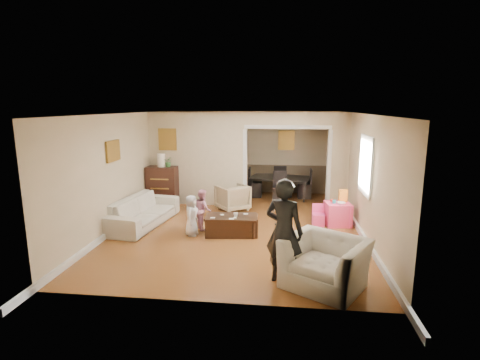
# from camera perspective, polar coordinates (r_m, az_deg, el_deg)

# --- Properties ---
(floor) EXTENTS (7.00, 7.00, 0.00)m
(floor) POSITION_cam_1_polar(r_m,az_deg,el_deg) (8.79, -0.15, -6.98)
(floor) COLOR #9A5527
(floor) RESTS_ON ground
(partition_left) EXTENTS (2.75, 0.18, 2.60)m
(partition_left) POSITION_cam_1_polar(r_m,az_deg,el_deg) (10.45, -6.52, 3.25)
(partition_left) COLOR beige
(partition_left) RESTS_ON ground
(partition_right) EXTENTS (0.55, 0.18, 2.60)m
(partition_right) POSITION_cam_1_polar(r_m,az_deg,el_deg) (10.30, 14.88, 2.81)
(partition_right) COLOR beige
(partition_right) RESTS_ON ground
(partition_header) EXTENTS (2.22, 0.18, 0.35)m
(partition_header) POSITION_cam_1_polar(r_m,az_deg,el_deg) (10.09, 7.36, 9.35)
(partition_header) COLOR beige
(partition_header) RESTS_ON partition_right
(window_pane) EXTENTS (0.03, 0.95, 1.10)m
(window_pane) POSITION_cam_1_polar(r_m,az_deg,el_deg) (8.17, 18.91, 2.17)
(window_pane) COLOR white
(window_pane) RESTS_ON ground
(framed_art_partition) EXTENTS (0.45, 0.03, 0.55)m
(framed_art_partition) POSITION_cam_1_polar(r_m,az_deg,el_deg) (10.51, -11.12, 6.17)
(framed_art_partition) COLOR brown
(framed_art_partition) RESTS_ON partition_left
(framed_art_sofa_wall) EXTENTS (0.03, 0.55, 0.40)m
(framed_art_sofa_wall) POSITION_cam_1_polar(r_m,az_deg,el_deg) (8.57, -19.01, 4.27)
(framed_art_sofa_wall) COLOR brown
(framed_art_alcove) EXTENTS (0.45, 0.03, 0.55)m
(framed_art_alcove) POSITION_cam_1_polar(r_m,az_deg,el_deg) (11.77, 7.17, 6.11)
(framed_art_alcove) COLOR brown
(sofa) EXTENTS (1.16, 2.34, 0.65)m
(sofa) POSITION_cam_1_polar(r_m,az_deg,el_deg) (9.05, -14.70, -4.65)
(sofa) COLOR beige
(sofa) RESTS_ON ground
(armchair_back) EXTENTS (1.05, 1.05, 0.69)m
(armchair_back) POSITION_cam_1_polar(r_m,az_deg,el_deg) (9.95, -1.17, -2.72)
(armchair_back) COLOR tan
(armchair_back) RESTS_ON ground
(armchair_front) EXTENTS (1.54, 1.49, 0.77)m
(armchair_front) POSITION_cam_1_polar(r_m,az_deg,el_deg) (6.01, 12.99, -12.34)
(armchair_front) COLOR beige
(armchair_front) RESTS_ON ground
(dresser) EXTENTS (0.82, 0.46, 1.13)m
(dresser) POSITION_cam_1_polar(r_m,az_deg,el_deg) (10.46, -11.88, -1.02)
(dresser) COLOR #381A10
(dresser) RESTS_ON ground
(table_lamp) EXTENTS (0.22, 0.22, 0.36)m
(table_lamp) POSITION_cam_1_polar(r_m,az_deg,el_deg) (10.33, -12.05, 3.01)
(table_lamp) COLOR #FFEECF
(table_lamp) RESTS_ON dresser
(potted_plant) EXTENTS (0.25, 0.22, 0.28)m
(potted_plant) POSITION_cam_1_polar(r_m,az_deg,el_deg) (10.27, -10.98, 2.78)
(potted_plant) COLOR #407936
(potted_plant) RESTS_ON dresser
(coffee_table) EXTENTS (1.18, 0.70, 0.42)m
(coffee_table) POSITION_cam_1_polar(r_m,az_deg,el_deg) (8.13, -1.32, -6.98)
(coffee_table) COLOR #391C12
(coffee_table) RESTS_ON ground
(coffee_cup) EXTENTS (0.11, 0.11, 0.09)m
(coffee_cup) POSITION_cam_1_polar(r_m,az_deg,el_deg) (7.99, -0.67, -5.38)
(coffee_cup) COLOR silver
(coffee_cup) RESTS_ON coffee_table
(play_table) EXTENTS (0.63, 0.63, 0.54)m
(play_table) POSITION_cam_1_polar(r_m,az_deg,el_deg) (9.04, 14.82, -5.07)
(play_table) COLOR #F03F71
(play_table) RESTS_ON ground
(cereal_box) EXTENTS (0.21, 0.10, 0.30)m
(cereal_box) POSITION_cam_1_polar(r_m,az_deg,el_deg) (9.05, 15.62, -2.35)
(cereal_box) COLOR yellow
(cereal_box) RESTS_ON play_table
(cyan_cup) EXTENTS (0.08, 0.08, 0.08)m
(cyan_cup) POSITION_cam_1_polar(r_m,az_deg,el_deg) (8.90, 14.33, -3.25)
(cyan_cup) COLOR #27B7C3
(cyan_cup) RESTS_ON play_table
(toy_block) EXTENTS (0.10, 0.09, 0.05)m
(toy_block) POSITION_cam_1_polar(r_m,az_deg,el_deg) (9.06, 14.06, -3.07)
(toy_block) COLOR red
(toy_block) RESTS_ON play_table
(play_bowl) EXTENTS (0.22, 0.22, 0.05)m
(play_bowl) POSITION_cam_1_polar(r_m,az_deg,el_deg) (8.86, 15.35, -3.47)
(play_bowl) COLOR white
(play_bowl) RESTS_ON play_table
(dining_table) EXTENTS (1.95, 1.35, 0.63)m
(dining_table) POSITION_cam_1_polar(r_m,az_deg,el_deg) (11.38, 6.15, -1.12)
(dining_table) COLOR black
(dining_table) RESTS_ON ground
(adult_person) EXTENTS (0.73, 0.61, 1.70)m
(adult_person) POSITION_cam_1_polar(r_m,az_deg,el_deg) (5.86, 6.80, -7.88)
(adult_person) COLOR black
(adult_person) RESTS_ON ground
(child_kneel_a) EXTENTS (0.31, 0.45, 0.90)m
(child_kneel_a) POSITION_cam_1_polar(r_m,az_deg,el_deg) (8.07, -7.49, -5.44)
(child_kneel_a) COLOR silver
(child_kneel_a) RESTS_ON ground
(child_kneel_b) EXTENTS (0.52, 0.56, 0.92)m
(child_kneel_b) POSITION_cam_1_polar(r_m,az_deg,el_deg) (8.45, -5.77, -4.52)
(child_kneel_b) COLOR pink
(child_kneel_b) RESTS_ON ground
(child_toddler) EXTENTS (0.47, 0.48, 0.81)m
(child_toddler) POSITION_cam_1_polar(r_m,az_deg,el_deg) (8.71, 6.23, -4.42)
(child_toddler) COLOR black
(child_toddler) RESTS_ON ground
(craft_papers) EXTENTS (0.78, 0.48, 0.00)m
(craft_papers) POSITION_cam_1_polar(r_m,az_deg,el_deg) (8.01, -1.65, -5.66)
(craft_papers) COLOR white
(craft_papers) RESTS_ON coffee_table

